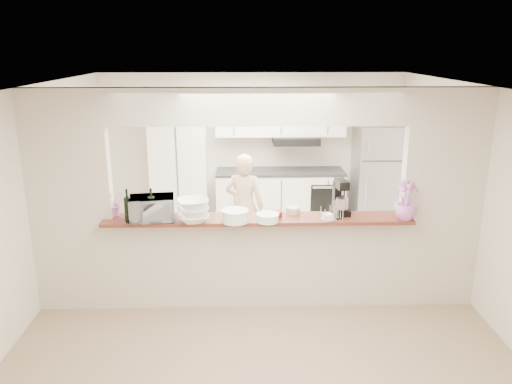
{
  "coord_description": "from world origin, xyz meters",
  "views": [
    {
      "loc": [
        -0.16,
        -5.25,
        2.91
      ],
      "look_at": [
        -0.01,
        0.3,
        1.28
      ],
      "focal_mm": 35.0,
      "sensor_mm": 36.0,
      "label": 1
    }
  ],
  "objects_px": {
    "refrigerator": "(377,176)",
    "stand_mixer": "(340,198)",
    "toaster_oven": "(152,208)",
    "person": "(244,207)"
  },
  "relations": [
    {
      "from": "toaster_oven",
      "to": "person",
      "type": "bearing_deg",
      "value": 47.49
    },
    {
      "from": "stand_mixer",
      "to": "person",
      "type": "xyz_separation_m",
      "value": [
        -1.07,
        1.31,
        -0.52
      ]
    },
    {
      "from": "toaster_oven",
      "to": "refrigerator",
      "type": "bearing_deg",
      "value": 32.49
    },
    {
      "from": "refrigerator",
      "to": "toaster_oven",
      "type": "height_order",
      "value": "refrigerator"
    },
    {
      "from": "stand_mixer",
      "to": "toaster_oven",
      "type": "bearing_deg",
      "value": -175.51
    },
    {
      "from": "toaster_oven",
      "to": "person",
      "type": "xyz_separation_m",
      "value": [
        1.0,
        1.47,
        -0.47
      ]
    },
    {
      "from": "refrigerator",
      "to": "stand_mixer",
      "type": "relative_size",
      "value": 4.29
    },
    {
      "from": "person",
      "to": "toaster_oven",
      "type": "bearing_deg",
      "value": 68.79
    },
    {
      "from": "refrigerator",
      "to": "stand_mixer",
      "type": "xyz_separation_m",
      "value": [
        -1.12,
        -2.59,
        0.42
      ]
    },
    {
      "from": "toaster_oven",
      "to": "person",
      "type": "height_order",
      "value": "person"
    }
  ]
}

